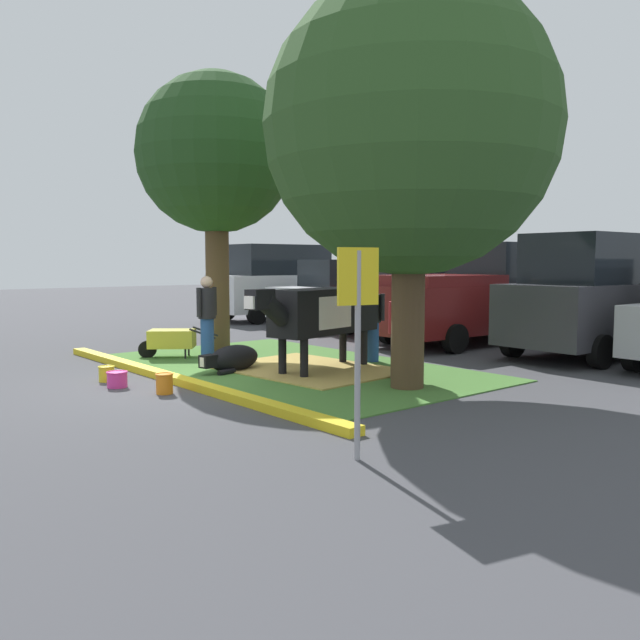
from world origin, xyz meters
name	(u,v)px	position (x,y,z in m)	size (l,w,h in m)	color
ground_plane	(192,384)	(0.00, 0.00, 0.00)	(80.00, 80.00, 0.00)	#424247
grass_island	(291,367)	(-0.33, 2.25, 0.01)	(7.50, 4.46, 0.02)	#477A33
curb_yellow	(175,379)	(-0.33, -0.13, 0.06)	(8.70, 0.24, 0.12)	yellow
hay_bedding	(307,369)	(0.14, 2.26, 0.03)	(3.20, 2.40, 0.04)	tan
shade_tree_left	(216,156)	(-3.10, 2.36, 4.22)	(3.40, 3.40, 5.98)	brown
shade_tree_right	(410,129)	(2.45, 2.40, 3.94)	(4.44, 4.44, 6.18)	#4C3823
cow_holstein	(321,312)	(0.42, 2.36, 1.07)	(1.13, 3.10, 1.53)	black
calf_lying	(233,359)	(-0.59, 1.14, 0.24)	(0.68, 1.33, 0.48)	black
person_handler	(207,316)	(-1.88, 1.38, 0.91)	(0.34, 0.51, 1.68)	#23478C
person_visitor_near	(372,320)	(0.20, 3.84, 0.83)	(0.51, 0.34, 1.55)	#23478C
person_visitor_far	(399,332)	(1.83, 2.86, 0.81)	(0.34, 0.49, 1.51)	black
wheelbarrow	(171,339)	(-2.83, 1.08, 0.39)	(1.26, 1.44, 0.63)	gold
parking_sign	(358,311)	(4.62, -0.70, 1.48)	(0.15, 0.44, 2.10)	#99999E
bucket_yellow	(107,373)	(-1.13, -0.95, 0.14)	(0.27, 0.27, 0.26)	yellow
bucket_pink	(117,379)	(-0.53, -1.02, 0.13)	(0.33, 0.33, 0.25)	#EA3893
bucket_orange	(164,383)	(0.41, -0.68, 0.16)	(0.27, 0.27, 0.31)	orange
suv_black	(279,282)	(-8.51, 8.00, 1.27)	(2.25, 4.67, 2.52)	silver
hatchback_white	(342,294)	(-5.62, 8.24, 0.98)	(2.15, 4.46, 2.02)	silver
sedan_red	(410,298)	(-2.83, 8.24, 0.98)	(2.15, 4.46, 2.02)	red
pickup_truck_maroon	(475,297)	(-0.45, 7.93, 1.11)	(2.37, 5.47, 2.42)	maroon
suv_dark_grey	(597,295)	(2.56, 8.03, 1.27)	(2.25, 4.67, 2.52)	#3D3D42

